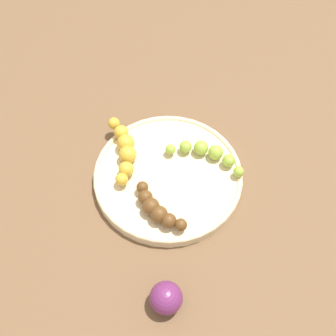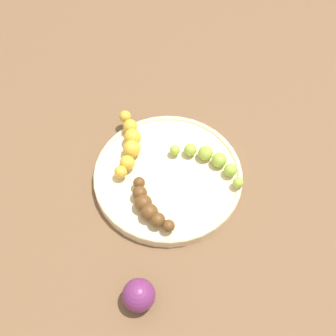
{
  "view_description": "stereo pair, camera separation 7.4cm",
  "coord_description": "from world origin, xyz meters",
  "px_view_note": "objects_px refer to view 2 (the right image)",
  "views": [
    {
      "loc": [
        -0.41,
        0.01,
        0.66
      ],
      "look_at": [
        0.0,
        0.0,
        0.04
      ],
      "focal_mm": 43.95,
      "sensor_mm": 36.0,
      "label": 1
    },
    {
      "loc": [
        -0.4,
        -0.07,
        0.66
      ],
      "look_at": [
        0.0,
        0.0,
        0.04
      ],
      "focal_mm": 43.95,
      "sensor_mm": 36.0,
      "label": 2
    }
  ],
  "objects_px": {
    "banana_spotted": "(130,143)",
    "plum_purple": "(139,295)",
    "banana_green": "(210,159)",
    "banana_overripe": "(148,206)",
    "fruit_bowl": "(168,176)"
  },
  "relations": [
    {
      "from": "banana_spotted",
      "to": "plum_purple",
      "type": "bearing_deg",
      "value": -84.04
    },
    {
      "from": "banana_green",
      "to": "plum_purple",
      "type": "relative_size",
      "value": 2.74
    },
    {
      "from": "banana_overripe",
      "to": "plum_purple",
      "type": "distance_m",
      "value": 0.15
    },
    {
      "from": "banana_overripe",
      "to": "plum_purple",
      "type": "relative_size",
      "value": 1.83
    },
    {
      "from": "banana_overripe",
      "to": "plum_purple",
      "type": "height_order",
      "value": "plum_purple"
    },
    {
      "from": "banana_green",
      "to": "plum_purple",
      "type": "bearing_deg",
      "value": -174.0
    },
    {
      "from": "plum_purple",
      "to": "banana_spotted",
      "type": "bearing_deg",
      "value": 15.33
    },
    {
      "from": "fruit_bowl",
      "to": "banana_spotted",
      "type": "height_order",
      "value": "banana_spotted"
    },
    {
      "from": "banana_green",
      "to": "banana_spotted",
      "type": "distance_m",
      "value": 0.16
    },
    {
      "from": "fruit_bowl",
      "to": "banana_overripe",
      "type": "height_order",
      "value": "banana_overripe"
    },
    {
      "from": "plum_purple",
      "to": "banana_green",
      "type": "bearing_deg",
      "value": -16.79
    },
    {
      "from": "fruit_bowl",
      "to": "banana_green",
      "type": "bearing_deg",
      "value": -64.14
    },
    {
      "from": "plum_purple",
      "to": "fruit_bowl",
      "type": "bearing_deg",
      "value": -1.58
    },
    {
      "from": "fruit_bowl",
      "to": "plum_purple",
      "type": "bearing_deg",
      "value": 178.42
    },
    {
      "from": "banana_overripe",
      "to": "plum_purple",
      "type": "xyz_separation_m",
      "value": [
        -0.15,
        -0.01,
        -0.01
      ]
    }
  ]
}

